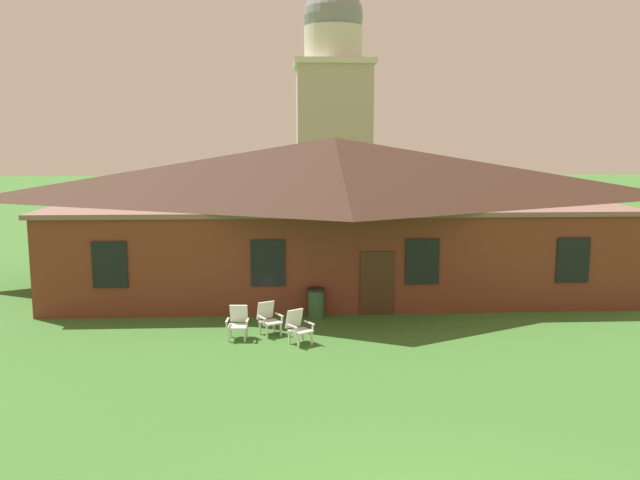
# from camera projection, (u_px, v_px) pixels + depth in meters

# --- Properties ---
(brick_building) EXTENTS (20.88, 10.40, 5.78)m
(brick_building) POSITION_uv_depth(u_px,v_px,m) (334.00, 210.00, 26.08)
(brick_building) COLOR brown
(brick_building) RESTS_ON ground
(dome_tower) EXTENTS (5.18, 5.18, 16.50)m
(dome_tower) POSITION_uv_depth(u_px,v_px,m) (333.00, 113.00, 43.67)
(dome_tower) COLOR #BCB29E
(dome_tower) RESTS_ON ground
(lawn_chair_by_porch) EXTENTS (0.67, 0.70, 0.96)m
(lawn_chair_by_porch) POSITION_uv_depth(u_px,v_px,m) (238.00, 321.00, 18.96)
(lawn_chair_by_porch) COLOR silver
(lawn_chair_by_porch) RESTS_ON ground
(lawn_chair_near_door) EXTENTS (0.82, 0.86, 0.96)m
(lawn_chair_near_door) POSITION_uv_depth(u_px,v_px,m) (268.00, 318.00, 19.38)
(lawn_chair_near_door) COLOR silver
(lawn_chair_near_door) RESTS_ON ground
(lawn_chair_left_end) EXTENTS (0.85, 0.87, 0.96)m
(lawn_chair_left_end) POSITION_uv_depth(u_px,v_px,m) (298.00, 326.00, 18.49)
(lawn_chair_left_end) COLOR white
(lawn_chair_left_end) RESTS_ON ground
(trash_bin) EXTENTS (0.56, 0.56, 0.98)m
(trash_bin) POSITION_uv_depth(u_px,v_px,m) (316.00, 303.00, 21.17)
(trash_bin) COLOR #335638
(trash_bin) RESTS_ON ground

